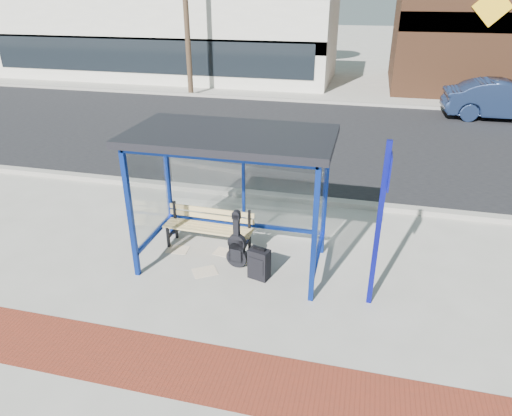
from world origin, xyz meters
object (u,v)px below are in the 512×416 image
(suitcase, at_px, (259,264))
(backpack, at_px, (258,259))
(parked_car, at_px, (506,100))
(guitar_bag, at_px, (237,248))
(bench, at_px, (209,225))

(suitcase, bearing_deg, backpack, 123.60)
(suitcase, xyz_separation_m, parked_car, (6.46, 12.40, 0.44))
(parked_car, bearing_deg, suitcase, 151.13)
(guitar_bag, xyz_separation_m, suitcase, (0.46, -0.27, -0.10))
(bench, distance_m, guitar_bag, 0.89)
(bench, height_order, backpack, bench)
(backpack, distance_m, parked_car, 13.78)
(guitar_bag, distance_m, parked_car, 13.97)
(bench, xyz_separation_m, suitcase, (1.16, -0.82, -0.18))
(suitcase, height_order, parked_car, parked_car)
(bench, distance_m, suitcase, 1.43)
(backpack, bearing_deg, bench, 139.14)
(guitar_bag, relative_size, parked_car, 0.24)
(bench, xyz_separation_m, backpack, (1.07, -0.52, -0.28))
(guitar_bag, bearing_deg, parked_car, 66.70)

